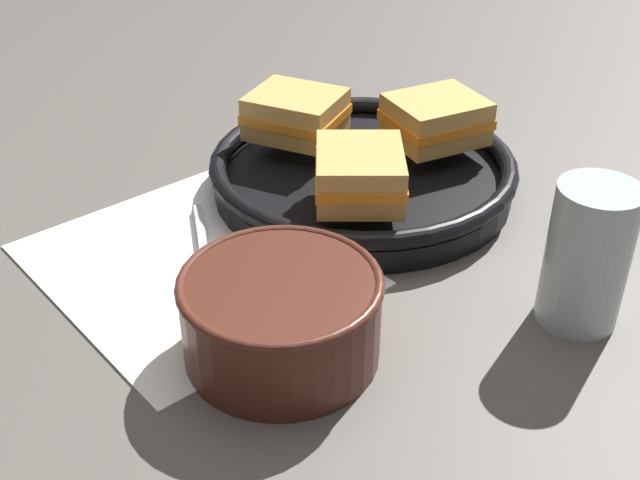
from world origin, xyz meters
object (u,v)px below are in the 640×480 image
at_px(drinking_glass, 587,256).
at_px(sandwich_far_left, 436,119).
at_px(spoon, 203,273).
at_px(skillet, 362,173).
at_px(sandwich_near_left, 296,114).
at_px(sandwich_near_right, 360,174).
at_px(soup_bowl, 281,312).

bearing_deg(drinking_glass, sandwich_far_left, 157.37).
xyz_separation_m(spoon, skillet, (-0.02, 0.22, 0.01)).
bearing_deg(spoon, sandwich_far_left, 119.79).
relative_size(sandwich_near_left, drinking_glass, 0.97).
height_order(sandwich_near_left, sandwich_near_right, same).
bearing_deg(sandwich_far_left, soup_bowl, -69.51).
height_order(sandwich_near_right, drinking_glass, drinking_glass).
bearing_deg(spoon, soup_bowl, 25.42).
bearing_deg(drinking_glass, sandwich_near_left, 179.62).
relative_size(sandwich_near_left, sandwich_near_right, 0.95).
relative_size(soup_bowl, sandwich_far_left, 1.36).
xyz_separation_m(spoon, sandwich_near_left, (-0.10, 0.20, 0.06)).
xyz_separation_m(skillet, sandwich_near_left, (-0.08, -0.02, 0.04)).
height_order(skillet, drinking_glass, drinking_glass).
distance_m(spoon, drinking_glass, 0.32).
bearing_deg(soup_bowl, sandwich_near_left, 136.88).
height_order(soup_bowl, sandwich_near_left, sandwich_near_left).
height_order(soup_bowl, skillet, soup_bowl).
xyz_separation_m(skillet, drinking_glass, (0.27, -0.02, 0.04)).
distance_m(spoon, sandwich_near_left, 0.23).
bearing_deg(skillet, sandwich_far_left, 72.48).
distance_m(soup_bowl, sandwich_near_right, 0.19).
bearing_deg(soup_bowl, spoon, 174.50).
xyz_separation_m(spoon, sandwich_far_left, (0.01, 0.30, 0.06)).
relative_size(soup_bowl, sandwich_near_left, 1.30).
bearing_deg(sandwich_near_left, spoon, -62.60).
xyz_separation_m(soup_bowl, spoon, (-0.12, 0.01, -0.03)).
relative_size(soup_bowl, drinking_glass, 1.27).
bearing_deg(spoon, sandwich_near_left, 148.31).
relative_size(soup_bowl, skillet, 0.49).
bearing_deg(sandwich_near_right, sandwich_near_left, 162.48).
height_order(skillet, sandwich_far_left, sandwich_far_left).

